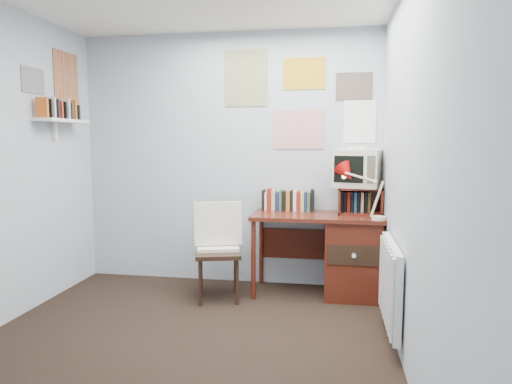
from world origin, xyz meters
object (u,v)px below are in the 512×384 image
desk_lamp (379,195)px  radiator (391,284)px  tv_riser (360,200)px  wall_shelf (62,121)px  crt_tv (357,167)px  desk (346,253)px  desk_chair (218,253)px

desk_lamp → radiator: desk_lamp is taller
tv_riser → wall_shelf: (-2.69, -0.49, 0.74)m
desk_lamp → crt_tv: bearing=97.5°
tv_riser → radiator: (0.17, -1.04, -0.47)m
tv_riser → radiator: 1.15m
desk → desk_chair: bearing=-165.1°
desk → crt_tv: crt_tv is taller
tv_riser → wall_shelf: 2.83m
tv_riser → wall_shelf: wall_shelf is taller
tv_riser → radiator: size_ratio=0.50×
desk_chair → desk_lamp: 1.51m
desk_chair → desk_lamp: (1.41, 0.09, 0.55)m
desk → tv_riser: bearing=43.0°
desk → desk_chair: size_ratio=1.40×
desk_chair → tv_riser: bearing=3.3°
crt_tv → desk_chair: bearing=-147.8°
desk_lamp → crt_tv: crt_tv is taller
crt_tv → wall_shelf: (-2.66, -0.51, 0.42)m
desk_chair → radiator: desk_chair is taller
radiator → tv_riser: bearing=99.3°
desk_lamp → wall_shelf: bearing=164.7°
wall_shelf → tv_riser: bearing=10.3°
desk_lamp → crt_tv: (-0.17, 0.35, 0.22)m
desk → desk_chair: (-1.14, -0.30, 0.02)m
crt_tv → desk: bearing=-112.3°
crt_tv → tv_riser: bearing=-23.9°
desk_lamp → tv_riser: bearing=95.0°
desk_lamp → crt_tv: size_ratio=1.10×
desk → desk_chair: desk_chair is taller
desk_lamp → crt_tv: 0.45m
desk_lamp → radiator: (0.03, -0.71, -0.56)m
desk → crt_tv: size_ratio=2.99×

